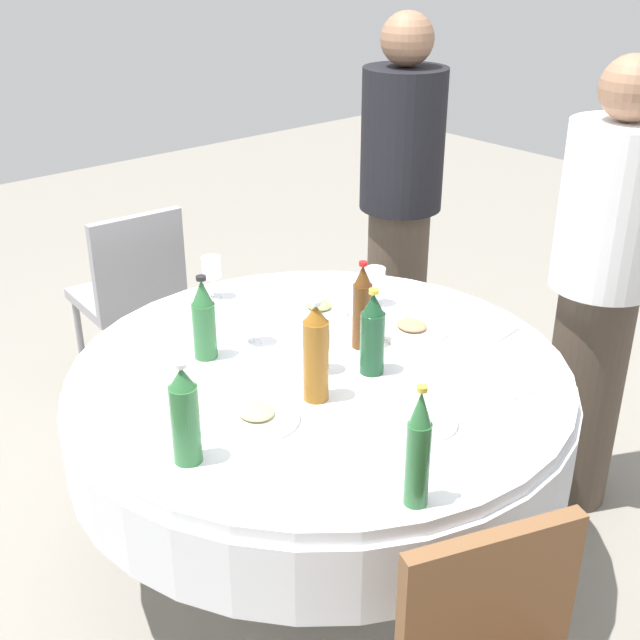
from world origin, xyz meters
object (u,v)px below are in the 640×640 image
at_px(bottle_amber_outer, 316,354).
at_px(plate_front, 417,420).
at_px(person_near, 600,290).
at_px(person_left, 400,207).
at_px(plate_west, 256,416).
at_px(wine_glass_rear, 251,314).
at_px(bottle_dark_green_east, 373,334).
at_px(dining_table, 320,408).
at_px(plate_right, 319,309).
at_px(chair_north, 132,289).
at_px(bottle_green_left, 185,416).
at_px(bottle_green_inner, 204,320).
at_px(wine_glass_east, 319,340).
at_px(bottle_green_near, 418,450).
at_px(bottle_brown_rear, 362,308).
at_px(wine_glass_inner, 211,269).
at_px(plate_mid, 412,329).
at_px(wine_glass_north, 375,279).

height_order(bottle_amber_outer, plate_front, bottle_amber_outer).
distance_m(person_near, person_left, 1.00).
xyz_separation_m(plate_front, plate_west, (0.29, 0.31, 0.00)).
bearing_deg(wine_glass_rear, bottle_dark_green_east, -157.37).
relative_size(dining_table, plate_right, 7.51).
relative_size(dining_table, chair_north, 1.74).
bearing_deg(person_left, dining_table, -90.00).
bearing_deg(bottle_green_left, bottle_green_inner, -38.33).
distance_m(bottle_amber_outer, wine_glass_east, 0.16).
bearing_deg(plate_front, bottle_green_left, 65.27).
xyz_separation_m(bottle_green_inner, wine_glass_east, (-0.29, -0.20, -0.02)).
height_order(bottle_green_near, plate_right, bottle_green_near).
xyz_separation_m(bottle_brown_rear, wine_glass_inner, (0.61, 0.14, -0.03)).
xyz_separation_m(bottle_green_left, bottle_dark_green_east, (0.02, -0.65, -0.00)).
relative_size(plate_mid, plate_west, 0.97).
height_order(plate_mid, plate_front, plate_mid).
distance_m(wine_glass_north, person_left, 0.74).
bearing_deg(plate_right, bottle_green_inner, 91.92).
height_order(bottle_amber_outer, bottle_brown_rear, bottle_amber_outer).
distance_m(bottle_green_near, wine_glass_east, 0.65).
bearing_deg(dining_table, wine_glass_north, -63.73).
bearing_deg(wine_glass_rear, bottle_green_inner, 83.08).
xyz_separation_m(wine_glass_inner, plate_right, (-0.33, -0.20, -0.09)).
relative_size(bottle_brown_rear, plate_right, 1.40).
height_order(dining_table, bottle_amber_outer, bottle_amber_outer).
distance_m(bottle_green_near, person_left, 1.80).
relative_size(dining_table, plate_west, 6.50).
bearing_deg(wine_glass_inner, bottle_amber_outer, 167.44).
distance_m(plate_mid, person_near, 0.65).
bearing_deg(bottle_brown_rear, person_near, -114.80).
bearing_deg(wine_glass_north, plate_mid, 165.49).
height_order(bottle_green_left, bottle_green_inner, bottle_green_left).
bearing_deg(person_left, bottle_dark_green_east, -82.70).
distance_m(bottle_green_left, bottle_green_inner, 0.53).
bearing_deg(plate_front, plate_right, -19.94).
bearing_deg(wine_glass_east, person_near, -108.27).
bearing_deg(wine_glass_east, wine_glass_rear, 8.81).
height_order(bottle_green_near, bottle_dark_green_east, bottle_green_near).
distance_m(bottle_green_inner, person_left, 1.30).
bearing_deg(person_near, bottle_brown_rear, -95.15).
xyz_separation_m(bottle_amber_outer, bottle_green_left, (-0.02, 0.43, -0.01)).
distance_m(wine_glass_rear, person_near, 1.16).
distance_m(bottle_green_left, person_left, 1.76).
xyz_separation_m(bottle_green_left, wine_glass_east, (0.13, -0.53, -0.02)).
bearing_deg(bottle_green_near, plate_mid, -45.93).
height_order(bottle_green_inner, wine_glass_east, bottle_green_inner).
relative_size(wine_glass_rear, wine_glass_north, 1.06).
distance_m(bottle_green_inner, person_near, 1.31).
bearing_deg(plate_west, person_near, -100.24).
xyz_separation_m(wine_glass_inner, plate_west, (-0.73, 0.36, -0.09)).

